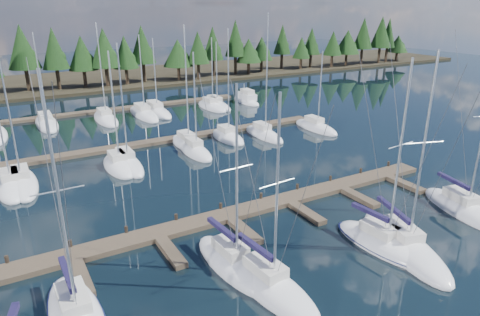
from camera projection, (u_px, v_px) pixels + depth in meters
ground at (173, 171)px, 45.01m from camera, size 260.00×260.00×0.00m
far_shore at (72, 82)px, 93.81m from camera, size 220.00×30.00×0.60m
main_dock at (230, 218)px, 34.63m from camera, size 44.00×6.13×0.90m
back_docks at (122, 126)px, 60.90m from camera, size 50.00×21.80×0.40m
front_sailboat_2 at (269, 284)px, 26.38m from camera, size 3.53×8.84×13.16m
front_sailboat_3 at (233, 263)px, 28.51m from camera, size 3.16×8.46×13.20m
front_sailboat_4 at (382, 243)px, 30.89m from camera, size 3.72×8.43×14.33m
front_sailboat_5 at (404, 245)px, 30.72m from camera, size 5.95×10.71×14.85m
front_sailboat_6 at (463, 209)px, 36.05m from camera, size 4.71×9.22×15.40m
back_sailboat_rows at (130, 133)px, 57.04m from camera, size 48.68×32.27×17.43m
motor_yacht_right at (246, 100)px, 75.96m from camera, size 2.80×7.90×3.91m
tree_line at (44, 54)px, 80.71m from camera, size 183.47×11.93×14.54m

